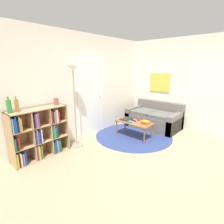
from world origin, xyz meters
TOP-DOWN VIEW (x-y plane):
  - ground_plane at (0.00, 0.00)m, footprint 14.00×14.00m
  - wall_back at (0.00, 2.28)m, footprint 7.28×0.11m
  - wall_right at (2.16, 1.13)m, footprint 0.08×5.25m
  - rug at (0.73, 1.29)m, footprint 2.03×2.03m
  - bookshelf at (-1.50, 2.07)m, footprint 1.13×0.34m
  - floor_lamp at (-0.65, 1.95)m, footprint 0.31×0.31m
  - couch at (1.74, 1.23)m, footprint 0.88×1.52m
  - coffee_table at (0.67, 1.24)m, footprint 0.46×0.95m
  - laptop at (0.71, 1.51)m, footprint 0.34×0.24m
  - bowl at (0.53, 1.28)m, footprint 0.12×0.12m
  - book_stack_on_table at (0.73, 0.93)m, footprint 0.17×0.19m
  - cup at (0.84, 1.21)m, footprint 0.07×0.07m
  - remote at (0.72, 1.29)m, footprint 0.08×0.15m
  - bottle_left at (-1.94, 2.07)m, footprint 0.08×0.08m
  - bottle_middle at (-1.82, 2.06)m, footprint 0.07×0.07m
  - vase_on_shelf at (-1.04, 2.06)m, footprint 0.10×0.10m

SIDE VIEW (x-z plane):
  - ground_plane at x=0.00m, z-range 0.00..0.00m
  - rug at x=0.73m, z-range 0.00..0.01m
  - couch at x=1.74m, z-range -0.11..0.65m
  - coffee_table at x=0.67m, z-range 0.16..0.58m
  - laptop at x=0.71m, z-range 0.42..0.44m
  - remote at x=0.72m, z-range 0.42..0.44m
  - bowl at x=0.53m, z-range 0.42..0.46m
  - book_stack_on_table at x=0.73m, z-range 0.42..0.49m
  - cup at x=0.84m, z-range 0.42..0.51m
  - bookshelf at x=-1.50m, z-range -0.02..1.01m
  - vase_on_shelf at x=-1.04m, z-range 1.03..1.17m
  - bottle_middle at x=-1.82m, z-range 1.00..1.29m
  - bottle_left at x=-1.94m, z-range 1.00..1.29m
  - wall_back at x=0.00m, z-range -0.01..2.59m
  - wall_right at x=2.16m, z-range 0.00..2.60m
  - floor_lamp at x=-0.65m, z-range 0.45..2.28m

